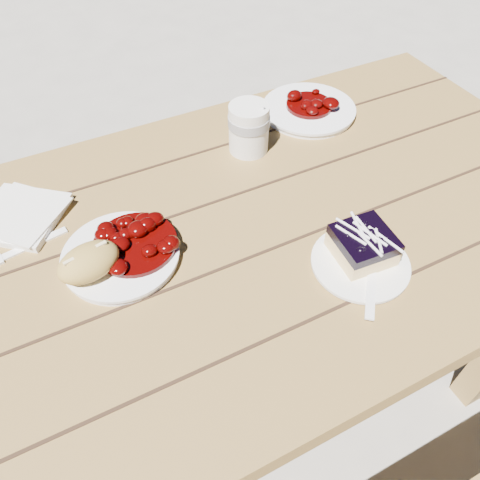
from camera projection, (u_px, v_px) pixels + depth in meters
name	position (u px, v px, depth m)	size (l,w,h in m)	color
ground	(163.00, 428.00, 1.38)	(60.00, 60.00, 0.00)	gray
picnic_table	(127.00, 322.00, 0.94)	(2.00, 1.55, 0.75)	brown
main_plate	(121.00, 256.00, 0.83)	(0.20, 0.20, 0.02)	white
goulash_stew	(134.00, 238.00, 0.82)	(0.15, 0.15, 0.04)	#3C0302
bread_roll	(89.00, 262.00, 0.78)	(0.11, 0.07, 0.06)	#B19044
dessert_plate	(360.00, 264.00, 0.83)	(0.17, 0.17, 0.01)	white
blueberry_cake	(363.00, 245.00, 0.81)	(0.10, 0.10, 0.05)	#F8D487
fork_dessert	(371.00, 288.00, 0.78)	(0.03, 0.16, 0.01)	white
coffee_cup	(249.00, 128.00, 1.01)	(0.09, 0.09, 0.11)	white
napkin_stack	(20.00, 216.00, 0.90)	(0.15, 0.15, 0.01)	white
fork_table	(34.00, 244.00, 0.86)	(0.03, 0.16, 0.01)	white
second_plate	(309.00, 110.00, 1.14)	(0.22, 0.22, 0.02)	white
second_stew	(310.00, 99.00, 1.12)	(0.11, 0.11, 0.04)	#3C0302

